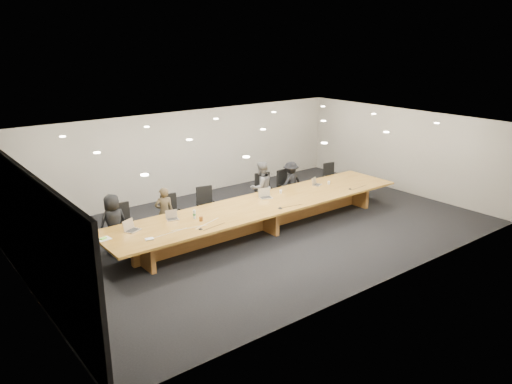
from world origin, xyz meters
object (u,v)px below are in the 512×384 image
Objects in this scene: person_a at (113,223)px; person_b at (164,212)px; chair_mid_right at (265,192)px; amber_mug at (201,219)px; chair_mid_left at (207,206)px; chair_right at (287,186)px; laptop_e at (317,181)px; paper_cup_far at (329,183)px; person_d at (291,183)px; mic_right at (350,189)px; av_box at (149,239)px; chair_far_left at (125,226)px; chair_far_right at (332,178)px; laptop_a at (132,225)px; chair_left at (172,214)px; water_bottle at (194,214)px; mic_left at (201,229)px; mic_center at (280,208)px; paper_cup_near at (281,192)px; laptop_b at (172,215)px; person_c at (261,187)px; laptop_d at (266,193)px; conference_table at (263,211)px.

person_a reaches higher than person_b.
chair_mid_right reaches higher than amber_mug.
chair_mid_left reaches higher than chair_right.
laptop_e is 0.39m from paper_cup_far.
paper_cup_far is at bearing 116.96° from person_d.
av_box is at bearing 178.70° from mic_right.
chair_right is at bearing 121.71° from paper_cup_far.
chair_mid_left is at bearing 2.18° from chair_far_left.
chair_far_right is 2.94× the size of laptop_a.
av_box is (-7.54, -1.66, 0.26)m from chair_far_right.
laptop_a is at bearing -142.79° from chair_left.
laptop_a is 1.17× the size of laptop_e.
laptop_a is (-2.64, -0.94, 0.34)m from chair_mid_left.
water_bottle is at bearing 172.12° from mic_right.
mic_left is 5.19m from mic_right.
laptop_e is 2.48m from mic_center.
paper_cup_near is at bearing 9.85° from amber_mug.
chair_mid_right is 3.95× the size of laptop_b.
chair_far_right is 10.73× the size of paper_cup_far.
person_c is 1.75m from laptop_e.
water_bottle is 2.32× the size of paper_cup_near.
person_a is at bearing 74.35° from laptop_a.
mic_right is at bearing 12.58° from av_box.
person_d is at bearing 1.48° from chair_far_left.
mic_right is at bearing -14.66° from chair_far_left.
water_bottle reaches higher than paper_cup_near.
person_b is at bearing -168.44° from chair_far_right.
mic_left is (-2.69, -0.90, -0.12)m from laptop_d.
paper_cup_near is (4.44, -0.77, 0.23)m from chair_far_left.
person_c is 4.53× the size of laptop_d.
laptop_e is 1.34× the size of water_bottle.
person_c is (0.84, 1.13, 0.26)m from conference_table.
conference_table is 1.57m from chair_mid_right.
water_bottle is (-3.11, -1.05, 0.28)m from chair_mid_right.
chair_left is 2.91m from person_c.
laptop_d is 3.23× the size of mic_right.
laptop_e is (6.02, 0.04, -0.02)m from laptop_a.
laptop_d reaches higher than av_box.
conference_table is 30.67× the size of laptop_b.
chair_mid_right is at bearing -165.62° from person_b.
person_d is at bearing 30.46° from conference_table.
laptop_d reaches higher than mic_left.
mic_center is (-0.74, -1.73, -0.01)m from person_c.
laptop_d is at bearing -115.43° from chair_mid_right.
chair_mid_left is 1.58m from water_bottle.
mic_right is (6.49, -0.86, -0.12)m from laptop_a.
chair_far_right reaches higher than mic_left.
chair_left is at bearing 167.20° from paper_cup_far.
chair_mid_left reaches higher than laptop_b.
chair_right is 5.87m from av_box.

